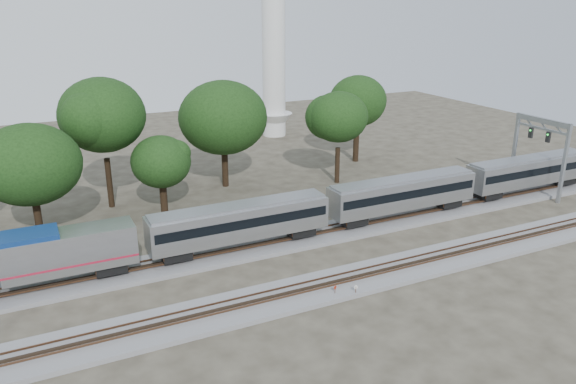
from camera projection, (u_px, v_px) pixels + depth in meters
name	position (u px, v px, depth m)	size (l,w,h in m)	color
ground	(254.00, 281.00, 48.81)	(160.00, 160.00, 0.00)	#383328
track_far	(230.00, 252.00, 53.85)	(160.00, 5.00, 0.73)	slate
track_near	(273.00, 299.00, 45.35)	(160.00, 5.00, 0.73)	slate
train	(470.00, 181.00, 65.18)	(110.65, 3.16, 4.66)	#B1B4B9
switch_stand_red	(335.00, 290.00, 45.89)	(0.32, 0.16, 1.05)	#512D19
switch_stand_white	(356.00, 289.00, 45.94)	(0.34, 0.06, 1.07)	#512D19
switch_lever	(369.00, 289.00, 47.04)	(0.50, 0.30, 0.30)	#512D19
signal_gantry	(540.00, 139.00, 68.36)	(0.67, 7.92, 9.63)	gray
tree_2	(30.00, 165.00, 53.88)	(8.27, 8.27, 11.66)	black
tree_3	(102.00, 115.00, 62.71)	(11.12, 11.12, 15.68)	black
tree_4	(161.00, 162.00, 62.14)	(6.25, 6.25, 8.81)	black
tree_5	(223.00, 118.00, 70.65)	(9.22, 9.22, 13.00)	black
tree_6	(339.00, 117.00, 72.15)	(8.98, 8.98, 12.66)	black
tree_7	(358.00, 101.00, 81.95)	(9.23, 9.23, 13.02)	black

